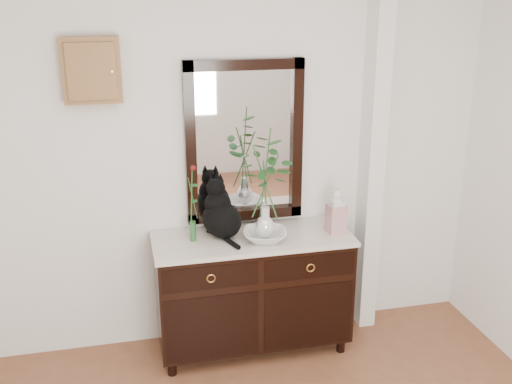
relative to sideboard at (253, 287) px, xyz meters
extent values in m
cube|color=silver|center=(-0.10, 0.25, 0.88)|extent=(3.60, 0.04, 2.70)
cube|color=silver|center=(0.90, 0.17, 0.88)|extent=(0.12, 0.20, 2.70)
cube|color=black|center=(0.00, 0.00, -0.01)|extent=(1.30, 0.50, 0.82)
cube|color=beige|center=(0.00, 0.00, 0.36)|extent=(1.33, 0.52, 0.03)
cube|color=black|center=(0.00, 0.24, 0.97)|extent=(0.80, 0.06, 1.10)
cube|color=white|center=(0.00, 0.25, 0.97)|extent=(0.66, 0.01, 0.96)
cube|color=brown|center=(-0.95, 0.21, 1.48)|extent=(0.35, 0.10, 0.40)
imported|color=silver|center=(0.07, -0.08, 0.41)|extent=(0.34, 0.34, 0.07)
camera|label=1|loc=(-0.81, -3.58, 1.95)|focal=42.00mm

